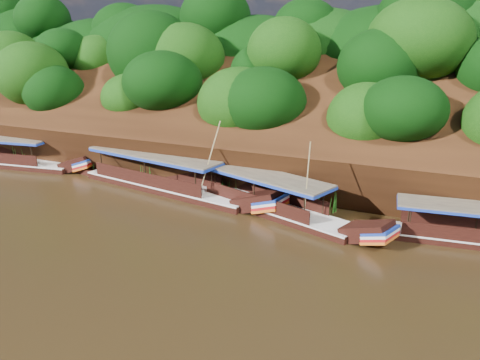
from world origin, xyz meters
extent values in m
plane|color=black|center=(0.00, 0.00, 0.00)|extent=(160.00, 160.00, 0.00)
cube|color=black|center=(0.00, 16.00, 3.50)|extent=(120.00, 16.12, 13.64)
cube|color=black|center=(0.00, 26.00, 0.00)|extent=(120.00, 24.00, 12.00)
ellipsoid|color=#0C3E0A|center=(-30.00, 22.00, 9.00)|extent=(20.00, 10.00, 8.00)
ellipsoid|color=#0C3E0A|center=(-6.00, 15.00, 3.50)|extent=(18.00, 8.00, 6.40)
ellipsoid|color=#0C3E0A|center=(0.00, 23.00, 9.20)|extent=(24.00, 11.00, 8.40)
cube|color=black|center=(-2.52, 7.33, 0.00)|extent=(12.17, 5.97, 0.91)
cube|color=silver|center=(-2.52, 7.33, 0.43)|extent=(12.19, 6.03, 0.10)
cube|color=black|center=(3.93, 5.16, 0.71)|extent=(3.25, 2.49, 1.70)
cube|color=#1835A1|center=(4.65, 4.92, 1.01)|extent=(1.96, 2.11, 0.62)
cube|color=#B71415|center=(4.65, 4.92, 0.67)|extent=(1.96, 2.11, 0.62)
cube|color=brown|center=(-3.24, 7.57, 2.43)|extent=(9.79, 5.44, 0.12)
cube|color=#1835A1|center=(-3.24, 7.57, 2.31)|extent=(9.79, 5.44, 0.18)
cylinder|color=tan|center=(0.15, 5.79, 2.95)|extent=(0.45, 0.64, 4.96)
cube|color=black|center=(-11.51, 8.38, 0.00)|extent=(14.77, 4.74, 0.99)
cube|color=silver|center=(-11.51, 8.38, 0.47)|extent=(14.78, 4.81, 0.11)
cube|color=black|center=(-3.42, 7.06, 0.77)|extent=(3.67, 2.35, 1.96)
cube|color=#1835A1|center=(-2.52, 6.91, 1.10)|extent=(2.07, 2.16, 0.73)
cube|color=#B71415|center=(-2.52, 6.91, 0.73)|extent=(2.07, 2.16, 0.73)
cube|color=brown|center=(-12.41, 8.52, 2.66)|extent=(11.71, 4.59, 0.13)
cube|color=#1835A1|center=(-12.41, 8.52, 2.53)|extent=(11.71, 4.59, 0.20)
cylinder|color=tan|center=(-7.19, 7.45, 3.16)|extent=(1.47, 0.69, 5.14)
cube|color=black|center=(-27.71, 8.40, 0.00)|extent=(12.43, 4.09, 0.95)
cube|color=silver|center=(-27.71, 8.40, 0.45)|extent=(12.44, 4.16, 0.11)
cube|color=black|center=(-20.91, 9.42, 0.74)|extent=(3.13, 2.15, 1.75)
cube|color=#1835A1|center=(-20.15, 9.53, 1.05)|extent=(1.76, 2.01, 0.63)
cube|color=#B71415|center=(-20.15, 9.53, 0.70)|extent=(1.76, 2.01, 0.63)
cube|color=brown|center=(-28.46, 8.29, 2.54)|extent=(9.86, 4.05, 0.13)
cube|color=#1835A1|center=(-28.46, 8.29, 2.41)|extent=(9.86, 4.05, 0.19)
cone|color=#29731C|center=(-27.41, 9.36, 0.88)|extent=(1.50, 1.50, 1.76)
cone|color=#29731C|center=(-19.90, 9.58, 0.69)|extent=(1.50, 1.50, 1.37)
cone|color=#29731C|center=(-13.72, 9.23, 0.82)|extent=(1.50, 1.50, 1.64)
cone|color=#29731C|center=(-6.53, 8.81, 0.70)|extent=(1.50, 1.50, 1.40)
cone|color=#29731C|center=(0.66, 9.14, 0.84)|extent=(1.50, 1.50, 1.67)
cone|color=#29731C|center=(7.79, 10.07, 1.12)|extent=(1.50, 1.50, 2.24)
camera|label=1|loc=(7.40, -19.58, 11.26)|focal=35.00mm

